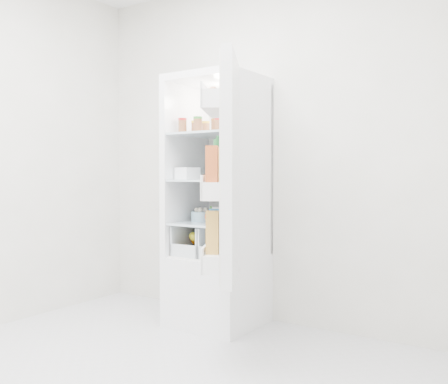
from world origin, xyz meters
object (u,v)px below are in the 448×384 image
Objects in this scene: refrigerator at (221,233)px; mushroom_bowl at (202,216)px; red_cabbage at (233,212)px; fridge_door at (226,174)px.

mushroom_bowl is at bearing -149.48° from refrigerator.
fridge_door is (0.29, -0.53, 0.27)m from red_cabbage.
red_cabbage reaches higher than mushroom_bowl.
refrigerator is at bearing 155.29° from red_cabbage.
fridge_door is at bearing -43.11° from mushroom_bowl.
refrigerator is 11.63× the size of mushroom_bowl.
fridge_door reaches higher than red_cabbage.
red_cabbage is 0.28m from mushroom_bowl.
fridge_door reaches higher than mushroom_bowl.
fridge_door is at bearing -61.18° from red_cabbage.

